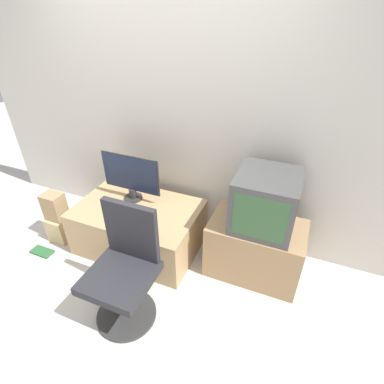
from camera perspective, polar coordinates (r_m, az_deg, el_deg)
ground_plane at (r=2.79m, az=-16.10°, el=-20.89°), size 12.00×12.00×0.00m
wall_back at (r=2.93m, az=-4.42°, el=15.06°), size 4.40×0.05×2.60m
desk at (r=3.12m, az=-10.02°, el=-6.55°), size 1.19×0.79×0.48m
side_stand at (r=2.84m, az=11.82°, el=-10.49°), size 0.83×0.49×0.55m
main_monitor at (r=2.98m, az=-11.56°, el=2.91°), size 0.62×0.18×0.48m
keyboard at (r=2.95m, az=-12.64°, el=-3.40°), size 0.30×0.12×0.01m
mouse at (r=2.86m, az=-9.13°, el=-4.12°), size 0.05×0.03×0.03m
crt_tv at (r=2.54m, az=13.83°, el=-1.73°), size 0.51×0.52×0.49m
office_chair at (r=2.41m, az=-12.67°, el=-14.64°), size 0.49×0.49×0.99m
cardboard_box_lower at (r=3.51m, az=-23.67°, el=-6.24°), size 0.22×0.22×0.27m
cardboard_box_upper at (r=3.36m, az=-24.72°, el=-2.51°), size 0.20×0.16×0.29m
book at (r=3.49m, az=-26.65°, el=-10.13°), size 0.23×0.12×0.02m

